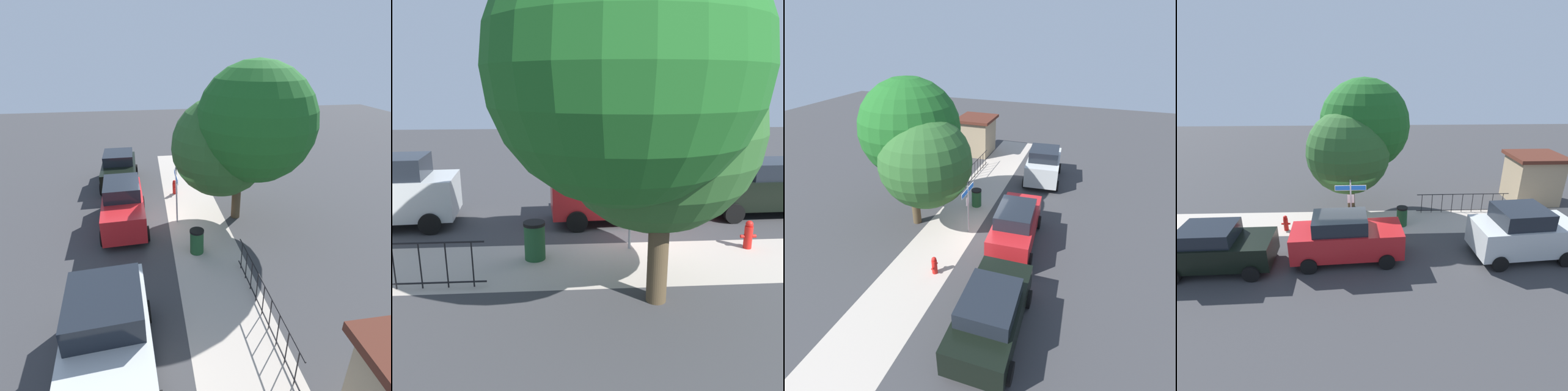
% 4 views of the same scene
% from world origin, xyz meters
% --- Properties ---
extents(ground_plane, '(60.00, 60.00, 0.00)m').
position_xyz_m(ground_plane, '(0.00, 0.00, 0.00)').
color(ground_plane, '#38383A').
extents(sidewalk_strip, '(24.00, 2.60, 0.00)m').
position_xyz_m(sidewalk_strip, '(2.00, 1.30, 0.00)').
color(sidewalk_strip, '#AEA396').
rests_on(sidewalk_strip, ground_plane).
extents(street_sign, '(1.44, 0.07, 2.63)m').
position_xyz_m(street_sign, '(0.06, 0.40, 1.79)').
color(street_sign, '#9EA0A5').
rests_on(street_sign, ground_plane).
extents(shade_tree, '(5.34, 5.64, 6.92)m').
position_xyz_m(shade_tree, '(0.41, 3.12, 4.10)').
color(shade_tree, '#4D3E28').
rests_on(shade_tree, ground_plane).
extents(car_black, '(4.23, 2.14, 1.82)m').
position_xyz_m(car_black, '(-5.04, -2.39, 0.92)').
color(car_black, black).
rests_on(car_black, ground_plane).
extents(car_red, '(4.52, 2.15, 1.98)m').
position_xyz_m(car_red, '(-0.09, -1.94, 0.99)').
color(car_red, '#B41C20').
rests_on(car_red, ground_plane).
extents(fire_hydrant, '(0.42, 0.22, 0.78)m').
position_xyz_m(fire_hydrant, '(-3.12, 0.60, 0.38)').
color(fire_hydrant, red).
rests_on(fire_hydrant, ground_plane).
extents(trash_bin, '(0.55, 0.55, 0.98)m').
position_xyz_m(trash_bin, '(2.55, 0.90, 0.49)').
color(trash_bin, '#1E4C28').
rests_on(trash_bin, ground_plane).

